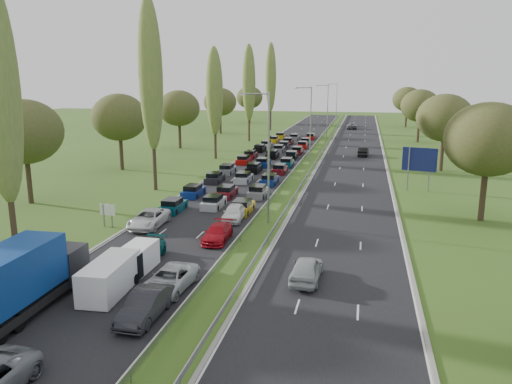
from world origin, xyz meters
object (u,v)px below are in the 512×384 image
Objects in this scene: info_sign at (108,212)px; white_van_rear at (136,259)px; near_car_2 at (149,218)px; direction_sign at (419,161)px; white_van_front at (112,276)px; blue_lorry at (21,279)px.

white_van_rear is at bearing -52.64° from info_sign.
direction_sign is (25.20, 20.82, 2.79)m from near_car_2.
white_van_front is 2.49× the size of info_sign.
white_van_front is at bearing 45.48° from blue_lorry.
white_van_rear reaches higher than near_car_2.
white_van_rear is (3.55, 7.09, -1.14)m from blue_lorry.
blue_lorry is 4.57× the size of info_sign.
white_van_rear is 37.97m from direction_sign.
direction_sign reaches higher than near_car_2.
white_van_rear is at bearing 62.14° from blue_lorry.
blue_lorry reaches higher than info_sign.
blue_lorry reaches higher than white_van_front.
near_car_2 is at bearing 101.72° from white_van_front.
white_van_front reaches higher than info_sign.
near_car_2 is at bearing 12.51° from info_sign.
blue_lorry reaches higher than near_car_2.
blue_lorry is (0.18, -17.47, 1.31)m from near_car_2.
direction_sign reaches higher than info_sign.
white_van_front is at bearing -60.62° from info_sign.
blue_lorry reaches higher than white_van_rear.
info_sign is (-7.29, 12.94, 0.29)m from white_van_front.
white_van_front reaches higher than near_car_2.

